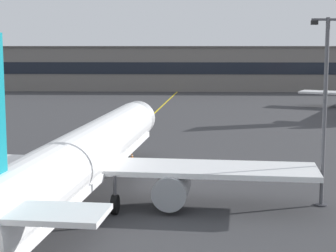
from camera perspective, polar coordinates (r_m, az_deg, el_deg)
taxiway_centreline at (r=59.76m, az=-5.59°, el=-2.68°), size 12.10×179.63×0.01m
airliner_foreground at (r=40.21m, az=-8.37°, el=-3.12°), size 32.31×41.52×11.65m
apron_lamp_post at (r=40.58m, az=15.28°, el=1.63°), size 2.24×0.90×12.92m
safety_cone_by_nose_gear at (r=56.63m, az=-3.60°, el=-2.99°), size 0.44×0.44×0.55m
terminal_building at (r=142.29m, az=-1.15°, el=5.77°), size 135.53×12.40×10.74m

